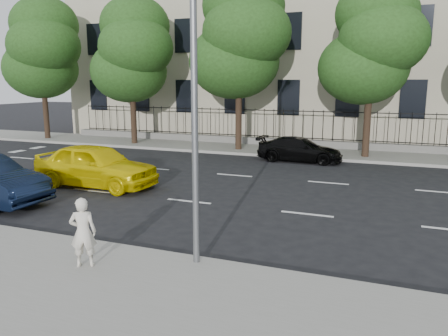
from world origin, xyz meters
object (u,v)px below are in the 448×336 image
(street_light, at_px, (204,24))
(yellow_taxi, at_px, (96,165))
(black_sedan, at_px, (300,149))
(woman_near, at_px, (83,232))

(street_light, height_order, yellow_taxi, street_light)
(black_sedan, xyz_separation_m, woman_near, (-1.54, -14.70, 0.28))
(street_light, bearing_deg, black_sedan, 92.48)
(black_sedan, height_order, woman_near, woman_near)
(street_light, relative_size, black_sedan, 1.89)
(street_light, bearing_deg, yellow_taxi, 144.02)
(black_sedan, relative_size, woman_near, 2.86)
(street_light, height_order, woman_near, street_light)
(yellow_taxi, bearing_deg, woman_near, -142.80)
(street_light, xyz_separation_m, yellow_taxi, (-6.75, 4.90, -4.31))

